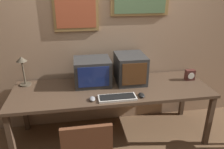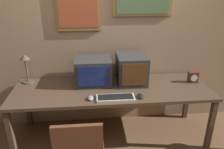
{
  "view_description": "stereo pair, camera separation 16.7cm",
  "coord_description": "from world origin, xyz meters",
  "px_view_note": "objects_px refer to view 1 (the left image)",
  "views": [
    {
      "loc": [
        -0.38,
        -1.59,
        1.87
      ],
      "look_at": [
        0.0,
        0.74,
        0.88
      ],
      "focal_mm": 35.0,
      "sensor_mm": 36.0,
      "label": 1
    },
    {
      "loc": [
        -0.22,
        -1.61,
        1.87
      ],
      "look_at": [
        0.0,
        0.74,
        0.88
      ],
      "focal_mm": 35.0,
      "sensor_mm": 36.0,
      "label": 2
    }
  ],
  "objects_px": {
    "desk_lamp": "(23,66)",
    "keyboard_main": "(117,98)",
    "monitor_left": "(92,72)",
    "monitor_right": "(130,68)",
    "mouse_near_keyboard": "(142,95)",
    "desk_clock": "(190,75)",
    "mouse_far_corner": "(92,99)"
  },
  "relations": [
    {
      "from": "monitor_left",
      "to": "keyboard_main",
      "type": "xyz_separation_m",
      "value": [
        0.23,
        -0.43,
        -0.15
      ]
    },
    {
      "from": "keyboard_main",
      "to": "mouse_near_keyboard",
      "type": "relative_size",
      "value": 3.75
    },
    {
      "from": "desk_clock",
      "to": "keyboard_main",
      "type": "bearing_deg",
      "value": -161.47
    },
    {
      "from": "monitor_left",
      "to": "desk_clock",
      "type": "height_order",
      "value": "monitor_left"
    },
    {
      "from": "monitor_right",
      "to": "desk_clock",
      "type": "distance_m",
      "value": 0.79
    },
    {
      "from": "monitor_right",
      "to": "mouse_far_corner",
      "type": "bearing_deg",
      "value": -141.03
    },
    {
      "from": "desk_clock",
      "to": "desk_lamp",
      "type": "height_order",
      "value": "desk_lamp"
    },
    {
      "from": "mouse_near_keyboard",
      "to": "desk_lamp",
      "type": "distance_m",
      "value": 1.45
    },
    {
      "from": "desk_lamp",
      "to": "mouse_far_corner",
      "type": "bearing_deg",
      "value": -33.6
    },
    {
      "from": "keyboard_main",
      "to": "mouse_far_corner",
      "type": "xyz_separation_m",
      "value": [
        -0.27,
        0.01,
        0.01
      ]
    },
    {
      "from": "monitor_right",
      "to": "desk_clock",
      "type": "xyz_separation_m",
      "value": [
        0.78,
        -0.08,
        -0.11
      ]
    },
    {
      "from": "mouse_near_keyboard",
      "to": "mouse_far_corner",
      "type": "bearing_deg",
      "value": 179.59
    },
    {
      "from": "mouse_far_corner",
      "to": "desk_lamp",
      "type": "height_order",
      "value": "desk_lamp"
    },
    {
      "from": "monitor_left",
      "to": "desk_lamp",
      "type": "distance_m",
      "value": 0.84
    },
    {
      "from": "monitor_left",
      "to": "monitor_right",
      "type": "bearing_deg",
      "value": -0.92
    },
    {
      "from": "monitor_left",
      "to": "mouse_far_corner",
      "type": "distance_m",
      "value": 0.45
    },
    {
      "from": "monitor_right",
      "to": "monitor_left",
      "type": "bearing_deg",
      "value": 179.08
    },
    {
      "from": "monitor_left",
      "to": "mouse_near_keyboard",
      "type": "xyz_separation_m",
      "value": [
        0.51,
        -0.43,
        -0.14
      ]
    },
    {
      "from": "desk_lamp",
      "to": "keyboard_main",
      "type": "bearing_deg",
      "value": -26.53
    },
    {
      "from": "desk_lamp",
      "to": "monitor_right",
      "type": "bearing_deg",
      "value": -4.63
    },
    {
      "from": "monitor_right",
      "to": "mouse_far_corner",
      "type": "height_order",
      "value": "monitor_right"
    },
    {
      "from": "monitor_right",
      "to": "mouse_near_keyboard",
      "type": "height_order",
      "value": "monitor_right"
    },
    {
      "from": "keyboard_main",
      "to": "desk_clock",
      "type": "bearing_deg",
      "value": 18.53
    },
    {
      "from": "keyboard_main",
      "to": "mouse_far_corner",
      "type": "bearing_deg",
      "value": 178.72
    },
    {
      "from": "monitor_left",
      "to": "desk_clock",
      "type": "distance_m",
      "value": 1.26
    },
    {
      "from": "mouse_far_corner",
      "to": "keyboard_main",
      "type": "bearing_deg",
      "value": -1.28
    },
    {
      "from": "keyboard_main",
      "to": "desk_clock",
      "type": "xyz_separation_m",
      "value": [
        1.02,
        0.34,
        0.06
      ]
    },
    {
      "from": "monitor_left",
      "to": "monitor_right",
      "type": "distance_m",
      "value": 0.48
    },
    {
      "from": "mouse_near_keyboard",
      "to": "desk_clock",
      "type": "height_order",
      "value": "desk_clock"
    },
    {
      "from": "monitor_right",
      "to": "keyboard_main",
      "type": "distance_m",
      "value": 0.52
    },
    {
      "from": "desk_clock",
      "to": "monitor_left",
      "type": "bearing_deg",
      "value": 175.97
    },
    {
      "from": "keyboard_main",
      "to": "mouse_near_keyboard",
      "type": "distance_m",
      "value": 0.27
    }
  ]
}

